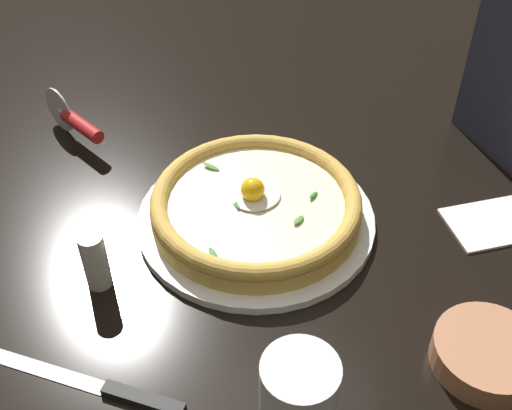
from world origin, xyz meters
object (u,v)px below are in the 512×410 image
Objects in this scene: pepper_shaker at (95,260)px; pizza_cutter at (75,121)px; side_bowl at (487,354)px; table_knife at (113,390)px; folded_napkin at (497,221)px; pizza at (256,204)px.

pizza_cutter is at bearing 72.51° from pepper_shaker.
pizza_cutter reaches higher than side_bowl.
folded_napkin is (0.56, -0.05, 0.00)m from table_knife.
pizza is 1.97× the size of pizza_cutter.
table_knife is at bearing 151.42° from side_bowl.
pizza is at bearing -67.72° from pizza_cutter.
side_bowl is (0.09, -0.34, -0.02)m from pizza.
folded_napkin is at bearing -22.26° from pepper_shaker.
side_bowl is at bearing -75.83° from pizza.
pepper_shaker is (-0.23, 0.02, 0.01)m from pizza.
table_knife reaches higher than folded_napkin.
pepper_shaker reaches higher than side_bowl.
pepper_shaker is at bearing -107.49° from pizza_cutter.
pizza is at bearing 26.31° from table_knife.
pizza_cutter is at bearing 72.12° from table_knife.
pizza_cutter reaches higher than pizza.
pizza_cutter is 0.49m from table_knife.
folded_napkin is at bearing -51.31° from pizza_cutter.
side_bowl is 1.49× the size of pepper_shaker.
folded_napkin is 1.68× the size of pepper_shaker.
pizza is at bearing 104.17° from side_bowl.
pizza_cutter is at bearing 128.69° from folded_napkin.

